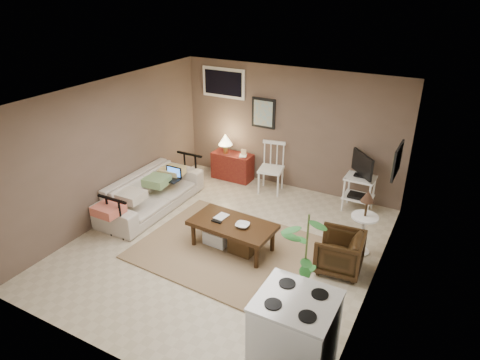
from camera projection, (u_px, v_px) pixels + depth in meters
The scene contains 20 objects.
floor at pixel (225, 245), 6.80m from camera, with size 5.00×5.00×0.00m, color #C1B293.
art_back at pixel (264, 113), 8.38m from camera, with size 0.50×0.03×0.60m, color black.
art_right at pixel (397, 161), 6.03m from camera, with size 0.03×0.60×0.45m, color black.
window at pixel (224, 83), 8.55m from camera, with size 0.96×0.03×0.60m, color white.
rug at pixel (228, 249), 6.70m from camera, with size 2.68×2.15×0.03m, color #987B58.
coffee_table at pixel (232, 233), 6.61m from camera, with size 1.34×0.74×0.50m.
sofa at pixel (151, 187), 7.73m from camera, with size 2.18×0.64×0.85m, color beige.
sofa_pillows at pixel (143, 188), 7.47m from camera, with size 0.42×2.07×0.15m, color beige, non-canonical shape.
sofa_end_rails at pixel (157, 192), 7.70m from camera, with size 0.59×2.18×0.73m, color black, non-canonical shape.
laptop at pixel (172, 176), 7.88m from camera, with size 0.34×0.24×0.23m.
red_console at pixel (232, 164), 8.93m from camera, with size 0.84×0.37×0.97m.
spindle_chair at pixel (271, 169), 8.36m from camera, with size 0.52×0.52×0.99m.
tv_stand at pixel (360, 181), 7.60m from camera, with size 0.52×0.52×1.10m.
side_table at pixel (365, 215), 6.36m from camera, with size 0.40×0.40×1.07m.
armchair at pixel (340, 251), 6.11m from camera, with size 0.63×0.59×0.65m, color black.
potted_plant at pixel (305, 266), 4.99m from camera, with size 0.38×0.38×1.53m.
stove at pixel (294, 338), 4.39m from camera, with size 0.79×0.73×1.03m.
bowl at pixel (242, 221), 6.38m from camera, with size 0.21×0.05×0.21m, color #311E0D.
book_table at pixel (217, 209), 6.68m from camera, with size 0.17×0.02×0.23m, color #311E0D.
book_console at pixel (239, 151), 8.68m from camera, with size 0.15×0.02×0.20m, color #311E0D.
Camera 1 is at (2.92, -4.90, 3.86)m, focal length 32.00 mm.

